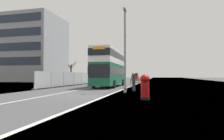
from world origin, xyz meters
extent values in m
cube|color=#424244|center=(0.00, 0.00, -0.05)|extent=(140.00, 280.00, 0.10)
cube|color=#B2AFA8|center=(2.20, 0.00, 0.00)|extent=(0.24, 196.00, 0.01)
cube|color=silver|center=(-2.30, 0.00, 0.00)|extent=(0.16, 168.00, 0.01)
cube|color=#145638|center=(-0.54, 12.34, 1.73)|extent=(2.83, 11.47, 2.76)
cube|color=white|center=(-0.54, 12.34, 3.31)|extent=(2.83, 11.47, 0.40)
cube|color=white|center=(-0.54, 12.34, 4.26)|extent=(2.81, 11.36, 1.50)
cube|color=black|center=(-0.54, 12.34, 2.14)|extent=(2.86, 11.59, 0.88)
cube|color=black|center=(-0.54, 12.34, 4.26)|extent=(2.85, 11.53, 0.83)
cube|color=black|center=(-0.42, 6.62, 2.07)|extent=(2.38, 0.11, 1.52)
cube|color=orange|center=(-0.42, 6.62, 4.67)|extent=(1.43, 0.09, 0.32)
cube|color=#145638|center=(-0.54, 12.34, 0.53)|extent=(2.86, 11.59, 0.36)
cylinder|color=black|center=(-1.76, 8.78, 0.50)|extent=(0.32, 1.01, 1.00)
cylinder|color=black|center=(0.83, 8.83, 0.50)|extent=(0.32, 1.01, 1.00)
cylinder|color=black|center=(-1.90, 15.46, 0.50)|extent=(0.32, 1.01, 1.00)
cylinder|color=black|center=(0.69, 15.51, 0.50)|extent=(0.32, 1.01, 1.00)
cylinder|color=gray|center=(3.10, 3.51, 3.78)|extent=(0.18, 0.18, 7.55)
cube|color=slate|center=(3.10, 3.51, 7.67)|extent=(0.20, 0.70, 0.20)
cylinder|color=gray|center=(3.10, 3.51, 0.25)|extent=(0.29, 0.29, 0.50)
cylinder|color=black|center=(5.25, -1.43, 0.09)|extent=(0.59, 0.59, 0.18)
cylinder|color=#AD0F0F|center=(5.25, -1.43, 0.76)|extent=(0.55, 0.55, 1.16)
sphere|color=#AD0F0F|center=(5.25, -1.43, 1.34)|extent=(0.62, 0.62, 0.62)
cube|color=black|center=(5.25, -1.72, 1.20)|extent=(0.22, 0.03, 0.07)
cube|color=orange|center=(3.49, 10.53, 0.97)|extent=(1.85, 0.43, 0.20)
cube|color=white|center=(3.49, 10.53, 0.65)|extent=(1.85, 0.43, 0.20)
cube|color=orange|center=(2.66, 10.38, 0.49)|extent=(0.08, 0.08, 0.97)
cube|color=black|center=(2.66, 10.38, 0.04)|extent=(0.22, 0.46, 0.08)
cube|color=orange|center=(4.32, 10.69, 0.49)|extent=(0.08, 0.08, 0.97)
cube|color=black|center=(4.32, 10.69, 0.04)|extent=(0.22, 0.46, 0.08)
cube|color=#A8AAAD|center=(-7.27, 6.37, 1.05)|extent=(0.04, 3.26, 2.01)
cube|color=#A8AAAD|center=(-7.27, 9.77, 1.05)|extent=(0.04, 3.26, 2.01)
cube|color=#A8AAAD|center=(-7.27, 13.17, 1.05)|extent=(0.04, 3.26, 2.01)
cube|color=#A8AAAD|center=(-7.27, 16.57, 1.05)|extent=(0.04, 3.26, 2.01)
cube|color=#A8AAAD|center=(-7.27, 19.97, 1.05)|extent=(0.04, 3.26, 2.01)
cube|color=#A8AAAD|center=(-7.27, 23.37, 1.05)|extent=(0.04, 3.26, 2.01)
cylinder|color=#939699|center=(-7.27, 4.67, 1.05)|extent=(0.06, 0.06, 2.11)
cube|color=gray|center=(-7.27, 4.67, 0.06)|extent=(0.44, 0.20, 0.12)
cylinder|color=#939699|center=(-7.27, 8.07, 1.05)|extent=(0.06, 0.06, 2.11)
cube|color=gray|center=(-7.27, 8.07, 0.06)|extent=(0.44, 0.20, 0.12)
cylinder|color=#939699|center=(-7.27, 11.47, 1.05)|extent=(0.06, 0.06, 2.11)
cube|color=gray|center=(-7.27, 11.47, 0.06)|extent=(0.44, 0.20, 0.12)
cylinder|color=#939699|center=(-7.27, 14.87, 1.05)|extent=(0.06, 0.06, 2.11)
cube|color=gray|center=(-7.27, 14.87, 0.06)|extent=(0.44, 0.20, 0.12)
cylinder|color=#939699|center=(-7.27, 18.27, 1.05)|extent=(0.06, 0.06, 2.11)
cube|color=gray|center=(-7.27, 18.27, 0.06)|extent=(0.44, 0.20, 0.12)
cylinder|color=#939699|center=(-7.27, 21.67, 1.05)|extent=(0.06, 0.06, 2.11)
cube|color=gray|center=(-7.27, 21.67, 0.06)|extent=(0.44, 0.20, 0.12)
cylinder|color=#939699|center=(-7.27, 25.07, 1.05)|extent=(0.06, 0.06, 2.11)
cube|color=gray|center=(-7.27, 25.07, 0.06)|extent=(0.44, 0.20, 0.12)
cube|color=gray|center=(-4.40, 29.49, 0.82)|extent=(1.84, 4.30, 1.28)
cube|color=black|center=(-4.40, 29.49, 1.85)|extent=(1.69, 2.37, 0.79)
cylinder|color=black|center=(-3.48, 30.83, 0.30)|extent=(0.20, 0.60, 0.60)
cylinder|color=black|center=(-5.32, 30.83, 0.30)|extent=(0.20, 0.60, 0.60)
cylinder|color=black|center=(-3.48, 28.16, 0.30)|extent=(0.20, 0.60, 0.60)
cylinder|color=black|center=(-5.32, 28.16, 0.30)|extent=(0.20, 0.60, 0.60)
cube|color=maroon|center=(-5.15, 37.69, 0.83)|extent=(1.76, 3.87, 1.29)
cube|color=black|center=(-5.15, 37.69, 1.86)|extent=(1.62, 2.13, 0.78)
cylinder|color=black|center=(-4.27, 38.89, 0.30)|extent=(0.20, 0.60, 0.60)
cylinder|color=black|center=(-6.02, 38.89, 0.30)|extent=(0.20, 0.60, 0.60)
cylinder|color=black|center=(-4.27, 36.50, 0.30)|extent=(0.20, 0.60, 0.60)
cylinder|color=black|center=(-6.02, 36.50, 0.30)|extent=(0.20, 0.60, 0.60)
cube|color=maroon|center=(-0.86, 45.17, 0.82)|extent=(1.83, 4.39, 1.27)
cube|color=black|center=(-0.86, 45.17, 1.84)|extent=(1.69, 2.42, 0.78)
cylinder|color=black|center=(0.05, 46.53, 0.30)|extent=(0.20, 0.60, 0.60)
cylinder|color=black|center=(-1.78, 46.53, 0.30)|extent=(0.20, 0.60, 0.60)
cylinder|color=black|center=(0.05, 43.80, 0.30)|extent=(0.20, 0.60, 0.60)
cylinder|color=black|center=(-1.78, 43.80, 0.30)|extent=(0.20, 0.60, 0.60)
cylinder|color=#4C3D2D|center=(-15.78, 31.70, 2.15)|extent=(0.38, 0.38, 4.30)
cylinder|color=#4C3D2D|center=(-15.03, 31.57, 4.50)|extent=(1.61, 0.42, 1.24)
cylinder|color=#4C3D2D|center=(-15.38, 32.27, 3.97)|extent=(0.93, 1.28, 1.66)
cylinder|color=#4C3D2D|center=(-16.00, 32.34, 3.64)|extent=(0.58, 1.41, 1.75)
cylinder|color=#4C3D2D|center=(-16.13, 31.60, 3.84)|extent=(0.89, 0.40, 1.24)
cylinder|color=#4C3D2D|center=(-15.92, 31.24, 3.70)|extent=(0.49, 1.10, 1.05)
cylinder|color=#4C3D2D|center=(-15.43, 31.32, 3.71)|extent=(0.89, 0.96, 0.96)
cylinder|color=#2D3342|center=(3.68, 5.29, 0.47)|extent=(0.29, 0.29, 0.95)
cylinder|color=#333338|center=(3.68, 5.29, 1.27)|extent=(0.34, 0.34, 0.65)
sphere|color=#937056|center=(3.68, 5.29, 1.70)|extent=(0.22, 0.22, 0.22)
cube|color=gray|center=(-31.38, 30.82, 8.47)|extent=(24.62, 12.66, 16.94)
camera|label=1|loc=(6.11, -14.08, 1.57)|focal=31.04mm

